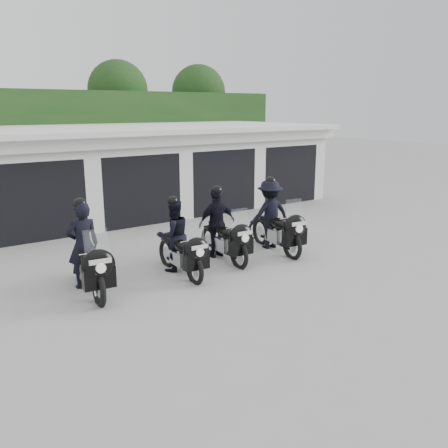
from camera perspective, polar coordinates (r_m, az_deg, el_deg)
ground at (r=10.66m, az=3.42°, el=-5.98°), size 80.00×80.00×0.00m
garage_block at (r=17.20m, az=-13.60°, el=6.16°), size 16.40×6.80×2.96m
background_vegetation at (r=21.78m, az=-17.77°, el=10.99°), size 20.00×3.90×5.80m
police_bike_a at (r=9.78m, az=-16.14°, el=-3.63°), size 0.79×2.21×1.93m
police_bike_b at (r=10.55m, az=-5.64°, el=-1.97°), size 0.83×2.04×1.77m
police_bike_c at (r=11.49m, az=-0.41°, el=-0.42°), size 1.04×2.11×1.84m
police_bike_d at (r=12.30m, az=5.93°, el=0.71°), size 1.24×2.23×1.95m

